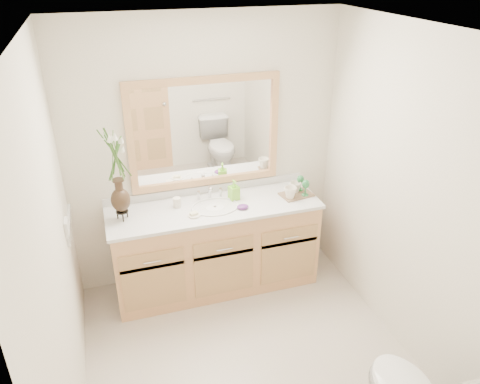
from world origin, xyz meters
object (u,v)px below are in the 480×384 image
object	(u,v)px
flower_vase	(116,162)
soap_bottle	(234,191)
tumbler	(177,202)
tray	(296,195)

from	to	relation	value
flower_vase	soap_bottle	distance (m)	1.06
flower_vase	tumbler	size ratio (longest dim) A/B	8.67
tray	tumbler	bearing A→B (deg)	165.60
tray	flower_vase	bearing A→B (deg)	170.05
tumbler	tray	size ratio (longest dim) A/B	0.30
soap_bottle	flower_vase	bearing A→B (deg)	170.25
flower_vase	soap_bottle	xyz separation A→B (m)	(0.97, 0.06, -0.42)
tumbler	soap_bottle	bearing A→B (deg)	-0.96
flower_vase	tumbler	bearing A→B (deg)	8.80
flower_vase	tray	bearing A→B (deg)	-1.42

